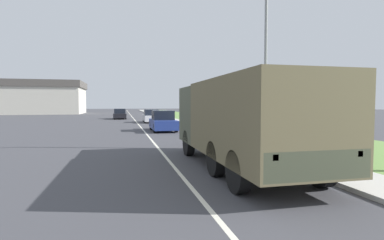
{
  "coord_description": "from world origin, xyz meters",
  "views": [
    {
      "loc": [
        -1.69,
        1.79,
        2.1
      ],
      "look_at": [
        0.83,
        12.41,
        1.5
      ],
      "focal_mm": 28.0,
      "sensor_mm": 36.0,
      "label": 1
    }
  ],
  "objects_px": {
    "car_nearest_ahead": "(163,122)",
    "car_second_ahead": "(151,117)",
    "pickup_truck": "(273,123)",
    "lamp_post": "(262,52)",
    "car_third_ahead": "(120,114)",
    "military_truck": "(241,118)"
  },
  "relations": [
    {
      "from": "car_third_ahead",
      "to": "lamp_post",
      "type": "height_order",
      "value": "lamp_post"
    },
    {
      "from": "pickup_truck",
      "to": "car_second_ahead",
      "type": "bearing_deg",
      "value": 108.37
    },
    {
      "from": "car_third_ahead",
      "to": "car_second_ahead",
      "type": "bearing_deg",
      "value": -68.52
    },
    {
      "from": "car_nearest_ahead",
      "to": "car_second_ahead",
      "type": "relative_size",
      "value": 1.04
    },
    {
      "from": "car_third_ahead",
      "to": "pickup_truck",
      "type": "bearing_deg",
      "value": -70.56
    },
    {
      "from": "military_truck",
      "to": "car_third_ahead",
      "type": "relative_size",
      "value": 1.86
    },
    {
      "from": "pickup_truck",
      "to": "lamp_post",
      "type": "relative_size",
      "value": 0.74
    },
    {
      "from": "car_nearest_ahead",
      "to": "car_third_ahead",
      "type": "bearing_deg",
      "value": 99.67
    },
    {
      "from": "military_truck",
      "to": "car_third_ahead",
      "type": "height_order",
      "value": "military_truck"
    },
    {
      "from": "car_second_ahead",
      "to": "car_nearest_ahead",
      "type": "bearing_deg",
      "value": -90.78
    },
    {
      "from": "car_second_ahead",
      "to": "lamp_post",
      "type": "bearing_deg",
      "value": -82.05
    },
    {
      "from": "military_truck",
      "to": "car_second_ahead",
      "type": "distance_m",
      "value": 24.75
    },
    {
      "from": "pickup_truck",
      "to": "lamp_post",
      "type": "bearing_deg",
      "value": -124.8
    },
    {
      "from": "car_nearest_ahead",
      "to": "lamp_post",
      "type": "height_order",
      "value": "lamp_post"
    },
    {
      "from": "car_second_ahead",
      "to": "lamp_post",
      "type": "distance_m",
      "value": 21.66
    },
    {
      "from": "military_truck",
      "to": "lamp_post",
      "type": "bearing_deg",
      "value": 55.61
    },
    {
      "from": "military_truck",
      "to": "car_second_ahead",
      "type": "bearing_deg",
      "value": 91.12
    },
    {
      "from": "car_second_ahead",
      "to": "lamp_post",
      "type": "height_order",
      "value": "lamp_post"
    },
    {
      "from": "car_nearest_ahead",
      "to": "car_second_ahead",
      "type": "xyz_separation_m",
      "value": [
        0.14,
        10.69,
        -0.05
      ]
    },
    {
      "from": "pickup_truck",
      "to": "lamp_post",
      "type": "height_order",
      "value": "lamp_post"
    },
    {
      "from": "military_truck",
      "to": "car_third_ahead",
      "type": "distance_m",
      "value": 33.79
    },
    {
      "from": "military_truck",
      "to": "pickup_truck",
      "type": "height_order",
      "value": "military_truck"
    }
  ]
}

